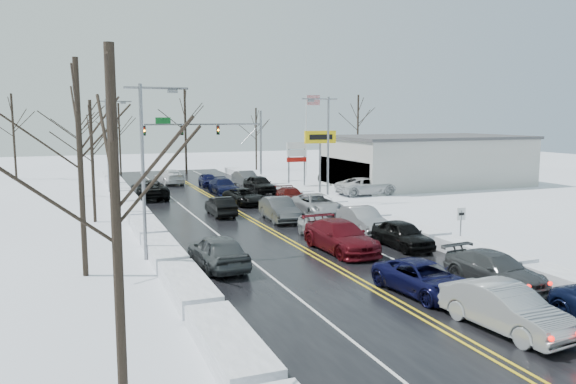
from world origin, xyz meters
name	(u,v)px	position (x,y,z in m)	size (l,w,h in m)	color
ground	(274,233)	(0.00, 0.00, 0.00)	(160.00, 160.00, 0.00)	white
road_surface	(264,227)	(0.00, 2.00, 0.01)	(14.00, 84.00, 0.01)	black
snow_bank_left	(149,235)	(-7.60, 2.00, 0.00)	(1.59, 72.00, 0.74)	white
snow_bank_right	(364,219)	(7.60, 2.00, 0.00)	(1.59, 72.00, 0.74)	white
traffic_signal_mast	(218,133)	(3.45, 27.99, 5.48)	(13.28, 0.39, 8.00)	slate
tires_plus_sign	(320,141)	(10.50, 15.99, 4.99)	(3.20, 0.34, 6.00)	slate
used_vehicles_sign	(297,155)	(10.50, 22.00, 3.32)	(2.20, 0.22, 4.65)	slate
speed_limit_sign	(461,220)	(8.20, -8.00, 1.63)	(0.55, 0.09, 2.35)	slate
flagpole	(308,128)	(15.17, 30.00, 5.93)	(1.87, 1.20, 10.00)	silver
dealership_building	(426,160)	(23.98, 18.00, 2.66)	(20.40, 12.40, 5.30)	#ADADA9
streetlight_ne	(326,141)	(8.30, 10.00, 5.31)	(3.20, 0.25, 9.00)	slate
streetlight_sw	(147,157)	(-8.30, -4.00, 5.31)	(3.20, 0.25, 9.00)	slate
streetlight_nw	(109,138)	(-8.30, 24.00, 5.31)	(3.20, 0.25, 9.00)	slate
tree_left_a	(114,166)	(-11.00, -20.00, 6.29)	(3.60, 3.60, 9.00)	#2D231C
tree_left_b	(78,125)	(-11.50, -6.00, 6.99)	(4.00, 4.00, 10.00)	#2D231C
tree_left_c	(91,137)	(-10.50, 8.00, 5.94)	(3.40, 3.40, 8.50)	#2D231C
tree_left_d	(77,117)	(-11.20, 22.00, 7.33)	(4.20, 4.20, 10.50)	#2D231C
tree_left_e	(79,123)	(-10.80, 34.00, 6.64)	(3.80, 3.80, 9.50)	#2D231C
tree_far_a	(13,120)	(-18.00, 40.00, 6.99)	(4.00, 4.00, 10.00)	#2D231C
tree_far_b	(119,125)	(-6.00, 41.00, 6.29)	(3.60, 3.60, 9.00)	#2D231C
tree_far_c	(185,114)	(2.00, 39.00, 7.68)	(4.40, 4.40, 11.00)	#2D231C
tree_far_d	(256,127)	(12.00, 40.50, 5.94)	(3.40, 3.40, 8.50)	#2D231C
tree_far_e	(358,116)	(28.00, 41.00, 7.33)	(4.20, 4.20, 10.50)	#2D231C
queued_car_1	(504,330)	(1.88, -18.46, 0.00)	(1.71, 4.91, 1.62)	#A1A4A9
queued_car_2	(424,294)	(1.60, -14.06, 0.00)	(2.27, 4.91, 1.37)	#0B0C33
queued_car_3	(340,251)	(1.72, -6.06, 0.00)	(2.36, 5.81, 1.69)	#550B13
queued_car_4	(318,238)	(1.94, -2.56, 0.00)	(1.77, 4.39, 1.50)	#A6AAAE
queued_car_5	(279,221)	(1.75, 3.73, 0.00)	(1.75, 5.02, 1.65)	#3A3C3E
queued_car_6	(244,205)	(1.56, 11.64, 0.00)	(2.25, 4.88, 1.36)	black
queued_car_7	(223,194)	(1.56, 18.62, 0.00)	(2.08, 5.12, 1.49)	black
queued_car_8	(208,186)	(1.55, 24.84, 0.00)	(1.65, 4.10, 1.40)	black
queued_car_11	(494,286)	(5.20, -14.17, 0.00)	(2.04, 5.03, 1.46)	#3B3D3F
queued_car_12	(402,248)	(5.38, -6.54, 0.00)	(1.82, 4.52, 1.54)	black
queued_car_13	(362,232)	(5.37, -1.86, 0.00)	(1.69, 4.84, 1.60)	gray
queued_car_14	(317,215)	(5.22, 4.85, 0.00)	(2.61, 5.67, 1.57)	#A1A4A8
queued_car_15	(291,203)	(5.42, 10.81, 0.00)	(1.88, 4.63, 1.34)	#450B09
queued_car_16	(260,192)	(5.13, 18.36, 0.00)	(1.95, 4.84, 1.65)	black
queued_car_17	(246,186)	(5.39, 23.65, 0.00)	(1.69, 4.86, 1.60)	#46484B
oncoming_car_0	(221,216)	(-1.63, 7.23, 0.00)	(1.52, 4.37, 1.44)	black
oncoming_car_1	(150,198)	(-5.41, 18.20, 0.00)	(2.83, 6.14, 1.71)	black
oncoming_car_2	(170,184)	(-1.90, 28.53, 0.00)	(2.25, 5.54, 1.61)	white
oncoming_car_3	(218,268)	(-5.42, -6.96, 0.00)	(2.02, 5.02, 1.71)	#444749
parked_car_0	(366,195)	(14.05, 13.15, 0.00)	(2.73, 5.93, 1.65)	silver
parked_car_1	(370,188)	(16.83, 17.40, 0.00)	(1.85, 4.56, 1.32)	black
parked_car_2	(330,183)	(15.06, 23.25, 0.00)	(1.78, 4.42, 1.50)	black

